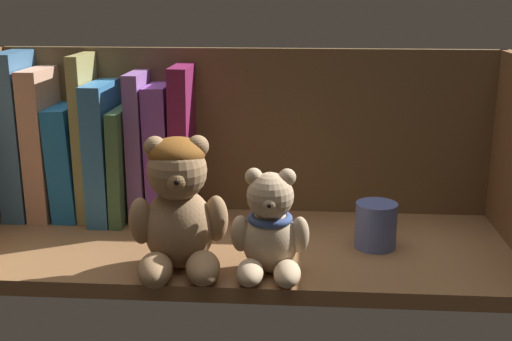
{
  "coord_description": "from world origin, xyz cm",
  "views": [
    {
      "loc": [
        8.74,
        -82.42,
        35.47
      ],
      "look_at": [
        2.65,
        0.0,
        12.32
      ],
      "focal_mm": 45.7,
      "sensor_mm": 36.0,
      "label": 1
    }
  ],
  "objects": [
    {
      "name": "book_5",
      "position": [
        -17.7,
        10.61,
        10.41
      ],
      "size": [
        2.1,
        14.77,
        16.86
      ],
      "primitive_type": "cube",
      "rotation": [
        0.0,
        0.02,
        0.0
      ],
      "color": "#3F633E",
      "rests_on": "shelf_board"
    },
    {
      "name": "book_8",
      "position": [
        -8.9,
        10.61,
        13.44
      ],
      "size": [
        3.01,
        10.57,
        22.91
      ],
      "primitive_type": "cube",
      "rotation": [
        0.0,
        0.01,
        0.0
      ],
      "color": "maroon",
      "rests_on": "shelf_board"
    },
    {
      "name": "shelf_board",
      "position": [
        0.0,
        0.0,
        1.0
      ],
      "size": [
        73.46,
        27.75,
        2.0
      ],
      "primitive_type": "cube",
      "color": "brown",
      "rests_on": "ground"
    },
    {
      "name": "teddy_bear_larger",
      "position": [
        -6.1,
        -8.97,
        9.92
      ],
      "size": [
        12.38,
        12.84,
        16.7
      ],
      "color": "#93704C",
      "rests_on": "shelf_board"
    },
    {
      "name": "book_2",
      "position": [
        -26.25,
        10.61,
        10.42
      ],
      "size": [
        4.1,
        11.55,
        16.95
      ],
      "primitive_type": "cube",
      "rotation": [
        0.0,
        -0.03,
        0.0
      ],
      "color": "#1D69AF",
      "rests_on": "shelf_board"
    },
    {
      "name": "shelf_back_panel",
      "position": [
        0.0,
        14.48,
        13.51
      ],
      "size": [
        75.86,
        1.2,
        27.02
      ],
      "primitive_type": "cube",
      "color": "brown",
      "rests_on": "ground"
    },
    {
      "name": "book_1",
      "position": [
        -29.89,
        10.61,
        13.16
      ],
      "size": [
        3.06,
        11.96,
        22.32
      ],
      "primitive_type": "cube",
      "color": "tan",
      "rests_on": "shelf_board"
    },
    {
      "name": "book_0",
      "position": [
        -33.49,
        10.61,
        14.35
      ],
      "size": [
        3.54,
        11.92,
        24.72
      ],
      "primitive_type": "cube",
      "rotation": [
        0.0,
        -0.0,
        0.0
      ],
      "color": "#3B668D",
      "rests_on": "shelf_board"
    },
    {
      "name": "book_6",
      "position": [
        -15.35,
        10.61,
        12.95
      ],
      "size": [
        2.19,
        10.46,
        21.89
      ],
      "primitive_type": "cube",
      "color": "#835697",
      "rests_on": "shelf_board"
    },
    {
      "name": "teddy_bear_smaller",
      "position": [
        5.02,
        -9.44,
        7.58
      ],
      "size": [
        9.47,
        9.56,
        13.08
      ],
      "color": "tan",
      "rests_on": "shelf_board"
    },
    {
      "name": "pillar_candle",
      "position": [
        18.67,
        0.04,
        5.08
      ],
      "size": [
        5.53,
        5.53,
        6.16
      ],
      "primitive_type": "cylinder",
      "color": "#4C5B99",
      "rests_on": "shelf_board"
    },
    {
      "name": "book_7",
      "position": [
        -12.24,
        10.61,
        12.02
      ],
      "size": [
        3.58,
        9.76,
        20.08
      ],
      "primitive_type": "cube",
      "rotation": [
        0.0,
        -0.01,
        0.0
      ],
      "color": "purple",
      "rests_on": "shelf_board"
    },
    {
      "name": "book_4",
      "position": [
        -20.5,
        10.61,
        12.25
      ],
      "size": [
        3.12,
        14.67,
        20.5
      ],
      "primitive_type": "cube",
      "rotation": [
        0.0,
        -0.0,
        0.0
      ],
      "color": "teal",
      "rests_on": "shelf_board"
    },
    {
      "name": "book_3",
      "position": [
        -23.27,
        10.61,
        14.22
      ],
      "size": [
        1.75,
        10.78,
        24.44
      ],
      "primitive_type": "cube",
      "color": "#9E9355",
      "rests_on": "shelf_board"
    }
  ]
}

